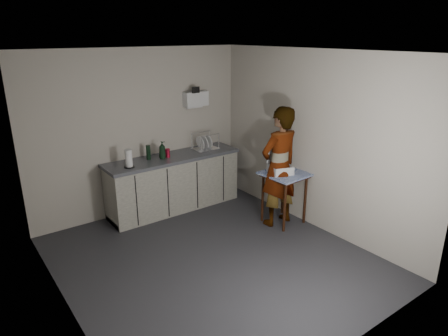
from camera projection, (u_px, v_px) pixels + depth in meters
ground at (213, 259)px, 5.20m from camera, size 4.00×4.00×0.00m
wall_back at (141, 133)px, 6.30m from camera, size 3.60×0.02×2.60m
wall_right at (313, 142)px, 5.79m from camera, size 0.02×4.00×2.60m
wall_left at (57, 200)px, 3.78m from camera, size 0.02×4.00×2.60m
ceiling at (211, 52)px, 4.37m from camera, size 3.60×4.00×0.01m
kitchen_counter at (174, 184)px, 6.59m from camera, size 2.24×0.62×0.91m
wall_shelf at (196, 99)px, 6.66m from camera, size 0.42×0.18×0.37m
side_table at (285, 179)px, 6.01m from camera, size 0.65×0.65×0.80m
standing_man at (279, 167)px, 5.91m from camera, size 0.67×0.44×1.82m
soap_bottle at (162, 150)px, 6.26m from camera, size 0.15×0.15×0.28m
soda_can at (168, 153)px, 6.36m from camera, size 0.07×0.07×0.14m
dark_bottle at (148, 152)px, 6.23m from camera, size 0.07×0.07×0.23m
paper_towel at (129, 159)px, 5.86m from camera, size 0.15×0.15×0.27m
dish_rack at (205, 146)px, 6.77m from camera, size 0.41×0.31×0.29m
bakery_box at (280, 167)px, 5.96m from camera, size 0.40×0.40×0.44m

